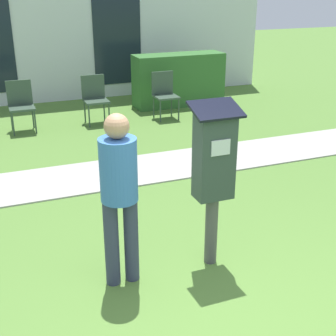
# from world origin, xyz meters

# --- Properties ---
(ground_plane) EXTENTS (40.00, 40.00, 0.00)m
(ground_plane) POSITION_xyz_m (0.00, 0.00, 0.00)
(ground_plane) COLOR #517A33
(sidewalk) EXTENTS (12.00, 1.10, 0.02)m
(sidewalk) POSITION_xyz_m (0.00, 3.30, 0.01)
(sidewalk) COLOR #A3A099
(sidewalk) RESTS_ON ground
(building_facade) EXTENTS (10.00, 0.26, 3.20)m
(building_facade) POSITION_xyz_m (0.00, 8.00, 1.60)
(building_facade) COLOR silver
(building_facade) RESTS_ON ground
(parking_meter) EXTENTS (0.44, 0.31, 1.59)m
(parking_meter) POSITION_xyz_m (0.31, 0.80, 1.02)
(parking_meter) COLOR #4C4C4C
(parking_meter) RESTS_ON ground
(person_standing) EXTENTS (0.32, 0.32, 1.58)m
(person_standing) POSITION_xyz_m (-0.58, 0.82, 0.93)
(person_standing) COLOR #333851
(person_standing) RESTS_ON ground
(outdoor_chair_left) EXTENTS (0.44, 0.44, 0.90)m
(outdoor_chair_left) POSITION_xyz_m (-0.97, 5.90, 0.53)
(outdoor_chair_left) COLOR #334738
(outdoor_chair_left) RESTS_ON ground
(outdoor_chair_middle) EXTENTS (0.44, 0.44, 0.90)m
(outdoor_chair_middle) POSITION_xyz_m (0.38, 5.91, 0.53)
(outdoor_chair_middle) COLOR #334738
(outdoor_chair_middle) RESTS_ON ground
(outdoor_chair_right) EXTENTS (0.44, 0.44, 0.90)m
(outdoor_chair_right) POSITION_xyz_m (1.73, 5.76, 0.53)
(outdoor_chair_right) COLOR #334738
(outdoor_chair_right) RESTS_ON ground
(hedge_row) EXTENTS (1.95, 0.60, 1.10)m
(hedge_row) POSITION_xyz_m (2.38, 6.60, 0.55)
(hedge_row) COLOR #33662D
(hedge_row) RESTS_ON ground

